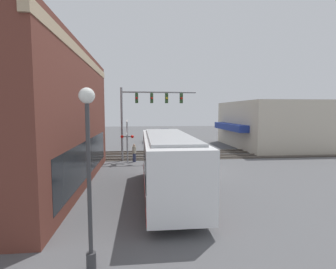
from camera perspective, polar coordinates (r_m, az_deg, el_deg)
name	(u,v)px	position (r m, az deg, el deg)	size (l,w,h in m)	color
ground_plane	(197,171)	(20.20, 6.41, -7.97)	(120.00, 120.00, 0.00)	#565659
brick_building	(7,118)	(18.15, -31.57, 3.04)	(15.97, 9.24, 8.28)	brown
shop_building	(269,124)	(35.99, 21.09, 2.08)	(13.69, 10.46, 5.76)	beige
city_bus	(168,162)	(14.11, 0.05, -6.05)	(10.09, 2.59, 3.32)	white
traffic_signal_gantry	(146,106)	(24.13, -4.78, 6.21)	(0.42, 6.93, 6.69)	gray
crossing_signal	(127,137)	(23.55, -8.87, -0.47)	(1.41, 1.18, 3.81)	gray
streetlamp	(89,164)	(7.67, -16.90, -6.11)	(0.44, 0.44, 5.20)	#38383A
rail_track_near	(184,157)	(25.97, 3.58, -4.95)	(2.60, 60.00, 0.15)	#332D28
rail_track_far	(180,152)	(29.08, 2.54, -3.86)	(2.60, 60.00, 0.15)	#332D28
parked_car_grey	(175,144)	(31.42, 1.51, -2.00)	(4.82, 1.82, 1.44)	slate
parked_car_black	(151,138)	(38.71, -3.77, -0.72)	(4.59, 1.82, 1.35)	black
parked_car_white	(164,133)	(45.86, -0.85, 0.27)	(4.82, 1.82, 1.51)	silver
pedestrian_near_bus	(204,174)	(15.37, 7.89, -8.52)	(0.34, 0.34, 1.84)	#2D3351
pedestrian_at_crossing	(134,153)	(23.82, -7.36, -3.97)	(0.34, 0.34, 1.62)	#2D3351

